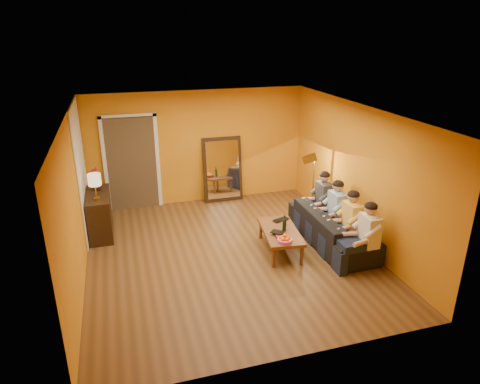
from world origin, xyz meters
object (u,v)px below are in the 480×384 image
object	(u,v)px
person_mid_left	(352,222)
vase	(97,185)
dog	(356,245)
mirror_frame	(223,169)
floor_lamp	(313,188)
table_lamp	(95,187)
sofa	(332,227)
sideboard	(100,214)
person_mid_right	(337,211)
tumbler	(284,225)
laptop	(283,221)
person_far_left	(369,236)
wine_bottle	(284,223)
person_far_right	(324,200)
coffee_table	(280,240)

from	to	relation	value
person_mid_left	vase	world-z (taller)	person_mid_left
dog	person_mid_left	size ratio (longest dim) A/B	0.51
mirror_frame	floor_lamp	bearing A→B (deg)	-47.17
table_lamp	sofa	xyz separation A→B (m)	(4.24, -1.35, -0.78)
sideboard	person_mid_right	world-z (taller)	person_mid_right
tumbler	laptop	size ratio (longest dim) A/B	0.28
sofa	person_far_left	xyz separation A→B (m)	(0.13, -1.00, 0.28)
sofa	person_mid_right	world-z (taller)	person_mid_right
laptop	table_lamp	bearing A→B (deg)	144.16
wine_bottle	floor_lamp	bearing A→B (deg)	46.18
person_far_right	table_lamp	bearing A→B (deg)	170.84
person_mid_left	laptop	distance (m)	1.29
sofa	dog	distance (m)	0.73
wine_bottle	tumbler	xyz separation A→B (m)	(0.07, 0.17, -0.11)
table_lamp	wine_bottle	bearing A→B (deg)	-23.88
mirror_frame	coffee_table	size ratio (longest dim) A/B	1.25
laptop	vase	size ratio (longest dim) A/B	1.67
floor_lamp	person_far_right	xyz separation A→B (m)	(0.04, -0.42, -0.11)
tumbler	table_lamp	bearing A→B (deg)	159.11
table_lamp	person_mid_right	size ratio (longest dim) A/B	0.42
dog	laptop	distance (m)	1.43
sideboard	person_mid_left	world-z (taller)	person_mid_left
sideboard	sofa	bearing A→B (deg)	-21.32
coffee_table	wine_bottle	distance (m)	0.37
mirror_frame	dog	size ratio (longest dim) A/B	2.43
floor_lamp	tumbler	bearing A→B (deg)	-116.72
tumbler	person_mid_left	bearing A→B (deg)	-26.96
dog	laptop	xyz separation A→B (m)	(-0.96, 1.05, 0.12)
wine_bottle	person_far_left	bearing A→B (deg)	-39.01
person_mid_left	vase	xyz separation A→B (m)	(-4.37, 2.35, 0.34)
wine_bottle	tumbler	distance (m)	0.21
floor_lamp	vase	bearing A→B (deg)	-171.05
wine_bottle	table_lamp	bearing A→B (deg)	156.12
person_far_left	person_mid_right	world-z (taller)	same
sideboard	table_lamp	size ratio (longest dim) A/B	2.31
person_mid_left	wine_bottle	bearing A→B (deg)	161.79
mirror_frame	table_lamp	bearing A→B (deg)	-153.68
mirror_frame	table_lamp	distance (m)	3.13
floor_lamp	tumbler	distance (m)	1.45
coffee_table	tumbler	world-z (taller)	tumbler
sideboard	laptop	size ratio (longest dim) A/B	3.49
sofa	person_far_right	xyz separation A→B (m)	(0.13, 0.65, 0.28)
coffee_table	vase	xyz separation A→B (m)	(-3.18, 1.93, 0.74)
floor_lamp	person_far_left	bearing A→B (deg)	-69.06
person_mid_right	vase	world-z (taller)	person_mid_right
person_far_left	tumbler	world-z (taller)	person_far_left
coffee_table	floor_lamp	size ratio (longest dim) A/B	0.85
tumbler	floor_lamp	bearing A→B (deg)	43.47
sideboard	sofa	distance (m)	4.55
table_lamp	person_far_left	world-z (taller)	table_lamp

